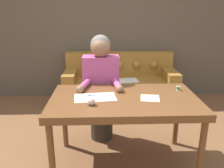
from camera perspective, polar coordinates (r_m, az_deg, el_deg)
name	(u,v)px	position (r m, az deg, el deg)	size (l,w,h in m)	color
wall_back	(106,26)	(4.35, -1.37, 13.82)	(8.00, 0.06, 2.60)	brown
dining_table	(124,104)	(2.37, 2.95, -4.94)	(1.46, 0.86, 0.77)	brown
couch	(120,85)	(4.16, 1.93, -0.26)	(1.89, 0.78, 0.86)	olive
person	(101,87)	(2.88, -2.64, -0.71)	(0.50, 0.58, 1.32)	#33281E
pattern_paper_main	(95,97)	(2.34, -4.08, -3.23)	(0.43, 0.29, 0.00)	beige
pattern_paper_offcut	(150,98)	(2.35, 9.14, -3.38)	(0.21, 0.22, 0.00)	beige
scissors	(93,96)	(2.38, -4.48, -2.88)	(0.23, 0.12, 0.01)	silver
thread_spool	(178,88)	(2.63, 15.67, -1.01)	(0.04, 0.04, 0.05)	#338C4C
pin_cushion	(91,102)	(2.16, -4.99, -4.29)	(0.07, 0.07, 0.07)	#4C3828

